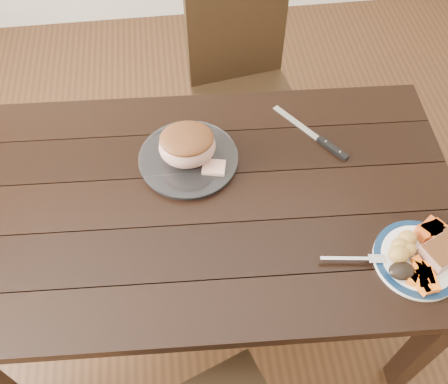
{
  "coord_description": "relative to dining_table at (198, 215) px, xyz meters",
  "views": [
    {
      "loc": [
        -0.02,
        -0.86,
        1.99
      ],
      "look_at": [
        0.08,
        -0.02,
        0.8
      ],
      "focal_mm": 40.0,
      "sensor_mm": 36.0,
      "label": 1
    }
  ],
  "objects": [
    {
      "name": "dark_mushroom",
      "position": [
        0.52,
        -0.32,
        0.13
      ],
      "size": [
        0.07,
        0.05,
        0.03
      ],
      "primitive_type": "ellipsoid",
      "color": "black",
      "rests_on": "dinner_plate"
    },
    {
      "name": "ground",
      "position": [
        0.0,
        0.0,
        -0.66
      ],
      "size": [
        4.0,
        4.0,
        0.0
      ],
      "primitive_type": "plane",
      "color": "#472B16",
      "rests_on": "ground"
    },
    {
      "name": "dinner_plate",
      "position": [
        0.59,
        -0.28,
        0.1
      ],
      "size": [
        0.25,
        0.25,
        0.02
      ],
      "primitive_type": "cylinder",
      "color": "white",
      "rests_on": "dining_table"
    },
    {
      "name": "pumpkin_wedges",
      "position": [
        0.65,
        -0.22,
        0.13
      ],
      "size": [
        0.09,
        0.09,
        0.04
      ],
      "color": "#F4551B",
      "rests_on": "dinner_plate"
    },
    {
      "name": "cut_slice",
      "position": [
        0.06,
        0.09,
        0.12
      ],
      "size": [
        0.08,
        0.07,
        0.02
      ],
      "primitive_type": "cube",
      "rotation": [
        0.0,
        0.0,
        -0.22
      ],
      "color": "tan",
      "rests_on": "serving_platter"
    },
    {
      "name": "carrot_batons",
      "position": [
        0.57,
        -0.35,
        0.12
      ],
      "size": [
        0.08,
        0.11,
        0.02
      ],
      "color": "orange",
      "rests_on": "dinner_plate"
    },
    {
      "name": "roast_joint",
      "position": [
        -0.01,
        0.15,
        0.17
      ],
      "size": [
        0.18,
        0.15,
        0.12
      ],
      "primitive_type": "ellipsoid",
      "color": "tan",
      "rests_on": "serving_platter"
    },
    {
      "name": "plate_rim",
      "position": [
        0.59,
        -0.28,
        0.11
      ],
      "size": [
        0.25,
        0.25,
        0.02
      ],
      "primitive_type": "torus",
      "color": "#0C223F",
      "rests_on": "dinner_plate"
    },
    {
      "name": "pork_slice",
      "position": [
        0.64,
        -0.29,
        0.14
      ],
      "size": [
        0.13,
        0.12,
        0.05
      ],
      "primitive_type": "cube",
      "rotation": [
        0.0,
        0.0,
        0.4
      ],
      "color": "tan",
      "rests_on": "dinner_plate"
    },
    {
      "name": "dining_table",
      "position": [
        0.0,
        0.0,
        0.0
      ],
      "size": [
        1.65,
        0.98,
        0.75
      ],
      "rotation": [
        0.0,
        0.0,
        -0.05
      ],
      "color": "black",
      "rests_on": "ground"
    },
    {
      "name": "carving_knife",
      "position": [
        0.43,
        0.17,
        0.1
      ],
      "size": [
        0.2,
        0.27,
        0.01
      ],
      "rotation": [
        0.0,
        0.0,
        -0.95
      ],
      "color": "silver",
      "rests_on": "dining_table"
    },
    {
      "name": "roasted_potatoes",
      "position": [
        0.55,
        -0.26,
        0.14
      ],
      "size": [
        0.1,
        0.09,
        0.05
      ],
      "color": "gold",
      "rests_on": "dinner_plate"
    },
    {
      "name": "fork",
      "position": [
        0.42,
        -0.27,
        0.11
      ],
      "size": [
        0.18,
        0.04,
        0.0
      ],
      "rotation": [
        0.0,
        0.0,
        -0.13
      ],
      "color": "silver",
      "rests_on": "dinner_plate"
    },
    {
      "name": "serving_platter",
      "position": [
        -0.01,
        0.15,
        0.1
      ],
      "size": [
        0.31,
        0.31,
        0.02
      ],
      "primitive_type": "cylinder",
      "color": "white",
      "rests_on": "dining_table"
    },
    {
      "name": "chair_far",
      "position": [
        0.26,
        0.74,
        -0.13
      ],
      "size": [
        0.48,
        0.49,
        0.93
      ],
      "rotation": [
        0.0,
        0.0,
        3.3
      ],
      "color": "black",
      "rests_on": "ground"
    }
  ]
}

